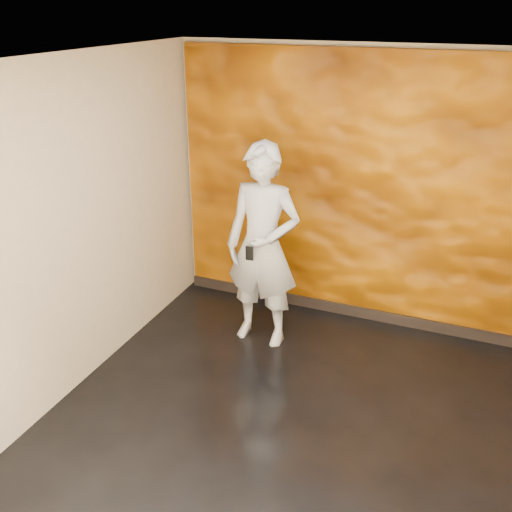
{
  "coord_description": "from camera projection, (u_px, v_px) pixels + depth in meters",
  "views": [
    {
      "loc": [
        1.06,
        -3.48,
        3.15
      ],
      "look_at": [
        -0.68,
        0.78,
        1.07
      ],
      "focal_mm": 40.0,
      "sensor_mm": 36.0,
      "label": 1
    }
  ],
  "objects": [
    {
      "name": "feature_wall",
      "position": [
        364.0,
        194.0,
        5.69
      ],
      "size": [
        3.9,
        0.06,
        2.75
      ],
      "primitive_type": "cube",
      "color": "#D17301",
      "rests_on": "ground"
    },
    {
      "name": "man",
      "position": [
        263.0,
        247.0,
        5.42
      ],
      "size": [
        0.74,
        0.5,
        2.01
      ],
      "primitive_type": "imported",
      "rotation": [
        0.0,
        0.0,
        -0.02
      ],
      "color": "#9CA0AB",
      "rests_on": "ground"
    },
    {
      "name": "baseboard",
      "position": [
        354.0,
        311.0,
        6.2
      ],
      "size": [
        3.9,
        0.04,
        0.12
      ],
      "primitive_type": "cube",
      "color": "black",
      "rests_on": "ground"
    },
    {
      "name": "room",
      "position": [
        304.0,
        271.0,
        4.03
      ],
      "size": [
        4.02,
        4.02,
        2.81
      ],
      "color": "black",
      "rests_on": "ground"
    },
    {
      "name": "phone",
      "position": [
        249.0,
        253.0,
        5.18
      ],
      "size": [
        0.07,
        0.02,
        0.13
      ],
      "primitive_type": "cube",
      "rotation": [
        0.0,
        0.0,
        0.1
      ],
      "color": "black",
      "rests_on": "man"
    }
  ]
}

